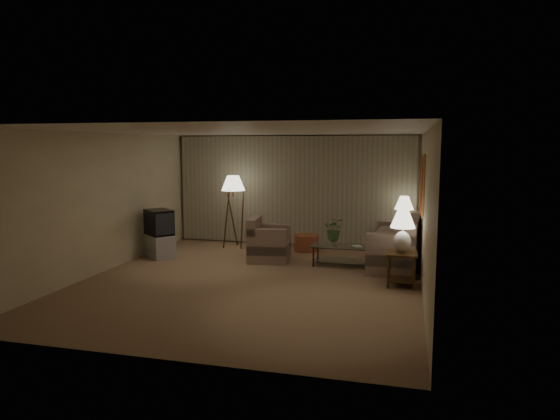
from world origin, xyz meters
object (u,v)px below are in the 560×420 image
Objects in this scene: sofa at (395,248)px; vase at (334,242)px; side_table_near at (402,263)px; table_lamp_near at (403,228)px; armchair at (269,244)px; coffee_table at (341,252)px; side_table_far at (403,237)px; crt_tv at (159,222)px; table_lamp_far at (404,209)px; ottoman at (306,243)px; floor_lamp at (234,210)px; tv_cabinet at (160,246)px.

vase is (-1.21, -0.10, 0.08)m from sofa.
side_table_near is 0.63m from table_lamp_near.
coffee_table is (1.55, -0.05, -0.09)m from armchair.
side_table_far is 5.44m from crt_tv.
armchair is 1.33× the size of crt_tv.
table_lamp_far is 2.35m from ottoman.
floor_lamp is 2.88m from vase.
ottoman is (3.01, 1.43, -0.06)m from tv_cabinet.
table_lamp_near reaches higher than sofa.
armchair is at bearing 154.74° from side_table_near.
crt_tv reaches higher than sofa.
table_lamp_near reaches higher than vase.
coffee_table is 3.06m from floor_lamp.
crt_tv is at bearing -154.61° from ottoman.
coffee_table is at bearing 134.11° from table_lamp_near.
ottoman is (-2.19, 2.47, -0.22)m from side_table_near.
side_table_near is (0.15, -1.35, 0.01)m from sofa.
table_lamp_near is 5.36m from tv_cabinet.
table_lamp_far is 0.42× the size of floor_lamp.
table_lamp_near reaches higher than table_lamp_far.
crt_tv reaches higher than side_table_near.
side_table_far is at bearing 56.60° from tv_cabinet.
side_table_far is 1.92m from vase.
side_table_near is 4.42× the size of vase.
table_lamp_near is (0.15, -1.35, 0.63)m from sofa.
floor_lamp is at bearing 40.57° from armchair.
coffee_table is at bearing 42.92° from tv_cabinet.
floor_lamp is at bearing 88.10° from crt_tv.
side_table_far is 4.00m from floor_lamp.
tv_cabinet is 6.36× the size of vase.
table_lamp_far is (0.00, -0.00, 0.63)m from side_table_far.
table_lamp_far is at bearing -45.00° from side_table_far.
tv_cabinet is at bearing -176.97° from coffee_table.
side_table_near reaches higher than ottoman.
table_lamp_near is 0.43× the size of floor_lamp.
sofa is 5.07m from crt_tv.
floor_lamp is 1.92m from ottoman.
table_lamp_near is 2.60m from table_lamp_far.
tv_cabinet is at bearing 89.72° from armchair.
tv_cabinet is at bearing 168.70° from side_table_near.
coffee_table is 1.53× the size of crt_tv.
armchair is 3.12m from table_lamp_far.
table_lamp_far is at bearing 44.75° from vase.
table_lamp_near is 0.86× the size of tv_cabinet.
vase is at bearing 43.04° from crt_tv.
floor_lamp is (-3.81, 1.07, 0.51)m from sofa.
table_lamp_near reaches higher than tv_cabinet.
side_table_near is 3.31m from ottoman.
sofa is at bearing -96.84° from side_table_far.
table_lamp_far is (2.76, 1.30, 0.66)m from armchair.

